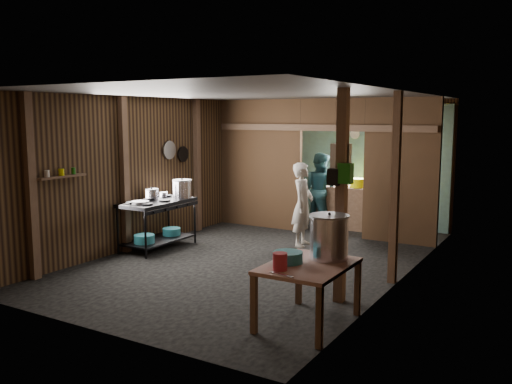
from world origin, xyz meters
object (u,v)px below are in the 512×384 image
Objects in this scene: stove_pot_large at (182,189)px; pink_bucket at (280,262)px; prep_table at (308,294)px; cook at (303,204)px; gas_range at (158,225)px; stock_pot at (329,238)px; yellow_tub at (358,183)px.

pink_bucket is (3.38, -2.65, -0.22)m from stove_pot_large.
pink_bucket is at bearing -38.10° from stove_pot_large.
prep_table is 3.68m from cook.
stove_pot_large is at bearing 70.35° from gas_range.
prep_table is 0.78× the size of cook.
stock_pot is at bearing 69.56° from pink_bucket.
cook reaches higher than yellow_tub.
prep_table is at bearing -106.84° from stock_pot.
pink_bucket is (-0.26, -0.69, -0.15)m from stock_pot.
yellow_tub is at bearing -17.92° from cook.
stock_pot is at bearing -28.40° from stove_pot_large.
gas_range is 4.18m from pink_bucket.
gas_range is 2.54m from cook.
stock_pot is (3.64, -1.97, -0.07)m from stove_pot_large.
prep_table is at bearing -26.07° from gas_range.
yellow_tub is 1.89m from cook.
stock_pot is 2.85× the size of pink_bucket.
cook is (1.89, 0.98, -0.25)m from stove_pot_large.
stock_pot reaches higher than stove_pot_large.
prep_table is at bearing -32.91° from stove_pot_large.
prep_table is (3.71, -1.81, -0.08)m from gas_range.
gas_range is 4.11m from yellow_tub.
stock_pot reaches higher than yellow_tub.
prep_table is at bearing -160.95° from cook.
prep_table is 2.19× the size of stock_pot.
stove_pot_large reaches higher than pink_bucket.
cook is (2.06, 1.45, 0.32)m from gas_range.
cook is (-1.75, 2.94, -0.18)m from stock_pot.
stock_pot is (3.81, -1.49, 0.50)m from gas_range.
gas_range is 4.38× the size of yellow_tub.
gas_range is 4.13m from prep_table.
cook is at bearing 27.37° from stove_pot_large.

